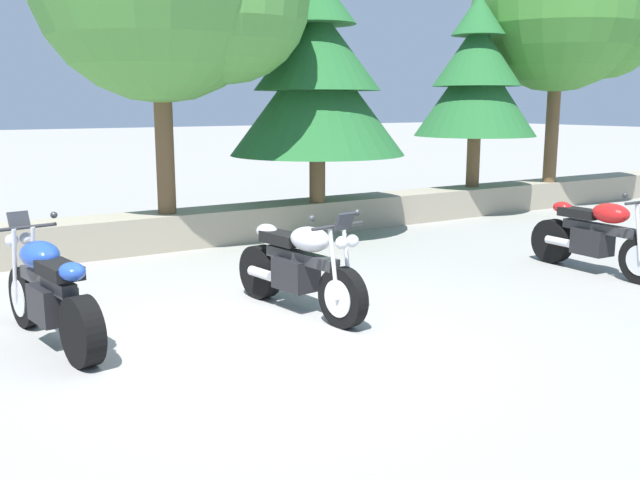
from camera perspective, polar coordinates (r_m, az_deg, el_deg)
The scene contains 8 objects.
ground_plane at distance 6.78m, azimuth -4.49°, elevation -8.23°, with size 120.00×120.00×0.00m, color gray.
stone_wall at distance 11.07m, azimuth -16.18°, elevation 0.38°, with size 36.00×0.80×0.55m, color gray.
motorcycle_blue_near_left at distance 7.05m, azimuth -21.02°, elevation -4.09°, with size 0.73×2.06×1.18m.
motorcycle_silver_centre at distance 7.59m, azimuth -1.64°, elevation -2.30°, with size 0.71×2.06×1.18m.
motorcycle_red_far_right at distance 10.04m, azimuth 21.50°, elevation 0.21°, with size 0.67×2.06×1.18m.
pine_tree_mid_left at distance 12.09m, azimuth -0.22°, elevation 12.92°, with size 2.97×2.97×3.82m.
pine_tree_mid_right at distance 14.73m, azimuth 12.54°, elevation 12.71°, with size 2.43×2.43×3.78m.
leafy_tree_far_right at distance 16.26m, azimuth 19.53°, elevation 17.27°, with size 3.79×3.61×5.52m.
Camera 1 is at (-2.96, -5.68, 2.23)m, focal length 39.59 mm.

